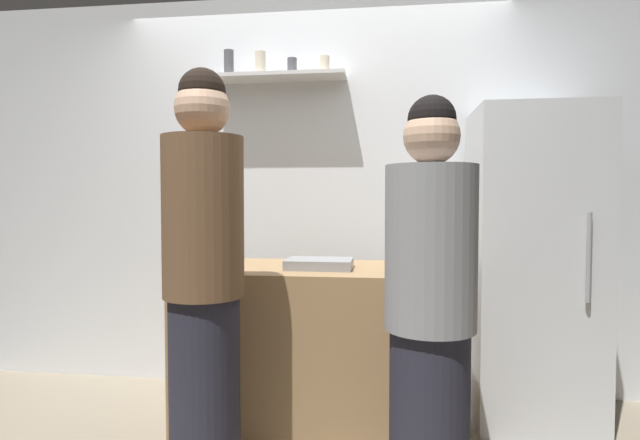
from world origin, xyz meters
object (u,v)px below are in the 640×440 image
at_px(wine_bottle_pale_glass, 436,251).
at_px(refrigerator, 532,266).
at_px(wine_bottle_green_glass, 394,250).
at_px(person_brown_jacket, 204,283).
at_px(utensil_holder, 216,257).
at_px(person_grey_hoodie, 430,319).
at_px(water_bottle_plastic, 426,246).
at_px(baking_pan, 319,264).

bearing_deg(wine_bottle_pale_glass, refrigerator, 43.37).
distance_m(wine_bottle_green_glass, person_brown_jacket, 0.91).
height_order(refrigerator, utensil_holder, refrigerator).
height_order(wine_bottle_green_glass, wine_bottle_pale_glass, wine_bottle_green_glass).
bearing_deg(person_brown_jacket, utensil_holder, -156.33).
height_order(utensil_holder, wine_bottle_green_glass, wine_bottle_green_glass).
bearing_deg(person_grey_hoodie, water_bottle_plastic, 28.27).
height_order(wine_bottle_green_glass, person_grey_hoodie, person_grey_hoodie).
bearing_deg(refrigerator, wine_bottle_green_glass, -146.00).
relative_size(baking_pan, wine_bottle_green_glass, 1.10).
bearing_deg(baking_pan, person_grey_hoodie, -52.99).
xyz_separation_m(wine_bottle_pale_glass, person_grey_hoodie, (-0.07, -0.52, -0.20)).
xyz_separation_m(wine_bottle_pale_glass, person_brown_jacket, (-0.99, -0.39, -0.11)).
distance_m(wine_bottle_green_glass, person_grey_hoodie, 0.60).
bearing_deg(refrigerator, utensil_holder, -163.77).
xyz_separation_m(refrigerator, baking_pan, (-1.16, -0.40, 0.04)).
bearing_deg(person_brown_jacket, wine_bottle_pale_glass, 122.12).
bearing_deg(baking_pan, wine_bottle_green_glass, -18.75).
xyz_separation_m(baking_pan, person_grey_hoodie, (0.51, -0.67, -0.11)).
xyz_separation_m(refrigerator, person_grey_hoodie, (-0.65, -1.07, -0.07)).
height_order(wine_bottle_green_glass, water_bottle_plastic, wine_bottle_green_glass).
bearing_deg(wine_bottle_pale_glass, baking_pan, 164.85).
relative_size(refrigerator, person_grey_hoodie, 1.07).
bearing_deg(wine_bottle_green_glass, water_bottle_plastic, 67.24).
bearing_deg(baking_pan, utensil_holder, -169.96).
bearing_deg(water_bottle_plastic, wine_bottle_green_glass, -112.76).
relative_size(baking_pan, utensil_holder, 1.53).
bearing_deg(water_bottle_plastic, baking_pan, -150.76).
xyz_separation_m(baking_pan, water_bottle_plastic, (0.57, 0.32, 0.07)).
bearing_deg(person_grey_hoodie, baking_pan, 68.71).
height_order(wine_bottle_green_glass, person_brown_jacket, person_brown_jacket).
bearing_deg(wine_bottle_pale_glass, wine_bottle_green_glass, 172.22).
distance_m(baking_pan, person_grey_hoodie, 0.85).
bearing_deg(baking_pan, refrigerator, 18.92).
distance_m(wine_bottle_pale_glass, person_brown_jacket, 1.08).
height_order(utensil_holder, person_grey_hoodie, person_grey_hoodie).
distance_m(utensil_holder, person_brown_jacket, 0.47).
height_order(refrigerator, wine_bottle_green_glass, refrigerator).
bearing_deg(utensil_holder, wine_bottle_green_glass, -2.27).
bearing_deg(wine_bottle_green_glass, wine_bottle_pale_glass, -7.78).
relative_size(water_bottle_plastic, person_grey_hoodie, 0.14).
relative_size(wine_bottle_green_glass, water_bottle_plastic, 1.39).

